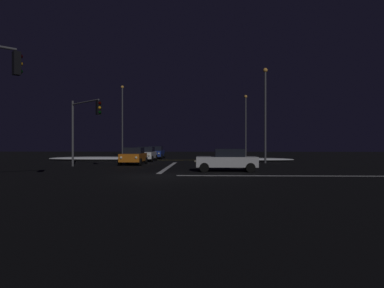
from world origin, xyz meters
name	(u,v)px	position (x,y,z in m)	size (l,w,h in m)	color
ground	(156,176)	(0.00, 0.00, -0.05)	(120.00, 120.00, 0.10)	black
stop_line_north	(169,167)	(0.00, 7.82, 0.00)	(0.35, 13.36, 0.01)	white
centre_line_ns	(179,160)	(0.00, 19.42, 0.00)	(22.00, 0.15, 0.01)	yellow
crosswalk_bar_east	(288,176)	(7.92, 0.00, 0.00)	(13.36, 0.40, 0.01)	white
snow_bank_left_curb	(101,159)	(-8.62, 17.67, 0.23)	(11.85, 1.50, 0.46)	white
snow_bank_right_curb	(257,160)	(8.62, 17.00, 0.19)	(8.05, 1.50, 0.37)	white
sedan_orange	(134,156)	(-3.54, 10.76, 0.80)	(2.02, 4.33, 1.57)	#C66014
sedan_white	(146,154)	(-3.41, 16.95, 0.80)	(2.02, 4.33, 1.57)	silver
sedan_blue	(156,152)	(-3.18, 23.13, 0.80)	(2.02, 4.33, 1.57)	navy
sedan_silver_crossing	(227,160)	(4.52, 3.34, 0.80)	(4.33, 2.02, 1.57)	#B7B7BC
traffic_signal_nw	(84,119)	(-6.78, 6.78, 3.87)	(3.49, 3.49, 5.56)	#4C4C51
streetlamp_right_near	(265,108)	(8.92, 13.42, 5.36)	(0.44, 0.44, 9.33)	#424247
streetlamp_left_far	(122,116)	(-8.92, 29.42, 5.88)	(0.44, 0.44, 10.34)	#424247
streetlamp_right_far	(246,121)	(8.92, 29.42, 5.13)	(0.44, 0.44, 8.88)	#424247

